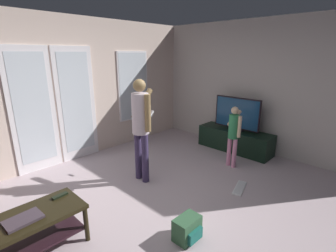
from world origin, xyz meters
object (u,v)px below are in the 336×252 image
Objects in this scene: tv_stand at (235,140)px; loose_keyboard at (240,188)px; flat_screen_tv at (237,114)px; laptop_closed at (23,220)px; person_child at (234,131)px; tv_remote_black at (60,196)px; coffee_table at (27,228)px; backpack at (187,229)px; person_adult at (141,122)px.

loose_keyboard is (-1.35, -0.84, -0.21)m from tv_stand.
flat_screen_tv is 4.02m from laptop_closed.
loose_keyboard is 1.43× the size of laptop_closed.
laptop_closed is (-3.28, 0.36, -0.20)m from person_child.
tv_remote_black reaches higher than loose_keyboard.
flat_screen_tv is at bearing 32.22° from loose_keyboard.
coffee_table is 3.58× the size of backpack.
person_adult is at bearing 68.32° from backpack.
flat_screen_tv is at bearing -0.82° from coffee_table.
coffee_table is 0.14m from laptop_closed.
loose_keyboard is 2.83m from laptop_closed.
tv_remote_black is at bearing 17.44° from laptop_closed.
person_adult is 5.03× the size of laptop_closed.
flat_screen_tv is at bearing 114.64° from tv_stand.
tv_stand is 0.94× the size of person_adult.
backpack is 0.66× the size of loose_keyboard.
person_child reaches higher than tv_remote_black.
flat_screen_tv is 0.60× the size of person_adult.
tv_remote_black reaches higher than backpack.
laptop_closed is (-0.02, -0.04, 0.13)m from coffee_table.
tv_stand is (3.98, -0.06, -0.10)m from coffee_table.
tv_stand is 8.97× the size of tv_remote_black.
person_adult is (-2.16, 0.45, 0.74)m from tv_stand.
person_child is at bearing -154.56° from flat_screen_tv.
tv_remote_black is at bearing 169.73° from person_child.
person_child is 1.03m from loose_keyboard.
loose_keyboard is (0.82, -1.29, -0.96)m from person_adult.
flat_screen_tv reaches higher than loose_keyboard.
flat_screen_tv is at bearing 19.16° from backpack.
tv_remote_black is (-2.24, 1.02, 0.45)m from loose_keyboard.
person_adult reaches higher than coffee_table.
tv_remote_black is at bearing 177.19° from tv_stand.
flat_screen_tv is 2.21m from person_adult.
person_child is 2.40× the size of loose_keyboard.
flat_screen_tv is 0.81m from person_child.
person_adult reaches higher than tv_stand.
coffee_table is at bearing 141.76° from backpack.
person_adult is at bearing 9.82° from laptop_closed.
person_child reaches higher than coffee_table.
person_adult reaches higher than backpack.
loose_keyboard is (2.64, -0.90, -0.31)m from coffee_table.
person_adult is 1.80m from loose_keyboard.
person_child is at bearing -28.74° from person_adult.
tv_stand is 0.92m from person_child.
flat_screen_tv reaches higher than tv_remote_black.
person_adult is (-2.16, 0.44, 0.18)m from flat_screen_tv.
tv_stand reaches higher than loose_keyboard.
flat_screen_tv is at bearing -7.51° from tv_remote_black.
backpack is at bearing -56.68° from tv_remote_black.
laptop_closed is at bearing 179.74° from tv_stand.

